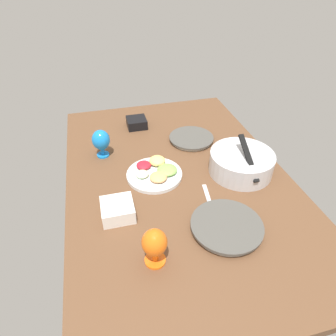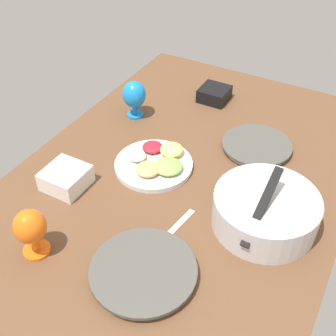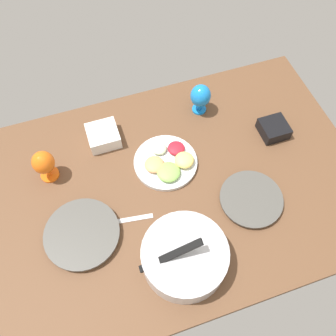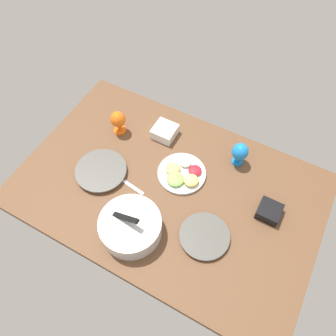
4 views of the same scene
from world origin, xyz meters
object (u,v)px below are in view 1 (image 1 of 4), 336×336
at_px(dinner_plate_left, 191,139).
at_px(fruit_platter, 155,172).
at_px(mixing_bowl, 241,162).
at_px(dinner_plate_right, 227,227).
at_px(hurricane_glass_orange, 155,244).
at_px(hurricane_glass_blue, 101,141).
at_px(square_bowl_white, 118,209).
at_px(square_bowl_black, 137,122).

xyz_separation_m(dinner_plate_left, fruit_platter, (0.26, -0.26, 0.01)).
distance_m(dinner_plate_left, mixing_bowl, 0.36).
relative_size(dinner_plate_left, dinner_plate_right, 0.88).
distance_m(hurricane_glass_orange, hurricane_glass_blue, 0.72).
bearing_deg(dinner_plate_left, square_bowl_white, -44.39).
bearing_deg(square_bowl_white, mixing_bowl, 103.58).
distance_m(mixing_bowl, square_bowl_black, 0.70).
relative_size(hurricane_glass_blue, square_bowl_white, 1.15).
bearing_deg(square_bowl_white, dinner_plate_left, 135.61).
relative_size(dinner_plate_right, mixing_bowl, 0.89).
bearing_deg(hurricane_glass_blue, hurricane_glass_orange, 10.01).
bearing_deg(square_bowl_black, hurricane_glass_blue, -40.62).
xyz_separation_m(mixing_bowl, hurricane_glass_blue, (-0.30, -0.64, 0.03)).
bearing_deg(mixing_bowl, hurricane_glass_orange, -51.98).
height_order(hurricane_glass_blue, square_bowl_white, hurricane_glass_blue).
distance_m(dinner_plate_right, fruit_platter, 0.45).
bearing_deg(square_bowl_black, mixing_bowl, 36.14).
relative_size(dinner_plate_left, fruit_platter, 0.94).
bearing_deg(square_bowl_black, fruit_platter, 0.80).
relative_size(hurricane_glass_orange, square_bowl_white, 1.16).
relative_size(fruit_platter, hurricane_glass_blue, 1.78).
height_order(dinner_plate_right, square_bowl_black, square_bowl_black).
distance_m(square_bowl_white, square_bowl_black, 0.74).
bearing_deg(square_bowl_white, fruit_platter, 137.20).
bearing_deg(dinner_plate_left, hurricane_glass_blue, -86.87).
xyz_separation_m(dinner_plate_left, mixing_bowl, (0.33, 0.14, 0.04)).
bearing_deg(square_bowl_black, hurricane_glass_orange, -5.85).
height_order(fruit_platter, square_bowl_black, same).
relative_size(square_bowl_white, square_bowl_black, 1.14).
bearing_deg(square_bowl_white, dinner_plate_right, 65.78).
distance_m(dinner_plate_left, square_bowl_white, 0.67).
height_order(hurricane_glass_orange, hurricane_glass_blue, hurricane_glass_orange).
relative_size(dinner_plate_left, mixing_bowl, 0.79).
height_order(dinner_plate_left, square_bowl_black, square_bowl_black).
height_order(dinner_plate_right, hurricane_glass_blue, hurricane_glass_blue).
bearing_deg(dinner_plate_left, fruit_platter, -45.68).
relative_size(dinner_plate_right, square_bowl_black, 2.47).
bearing_deg(dinner_plate_right, fruit_platter, -154.12).
bearing_deg(hurricane_glass_orange, fruit_platter, 167.42).
relative_size(dinner_plate_right, hurricane_glass_blue, 1.89).
relative_size(hurricane_glass_orange, hurricane_glass_blue, 1.01).
bearing_deg(square_bowl_black, dinner_plate_right, 12.71).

